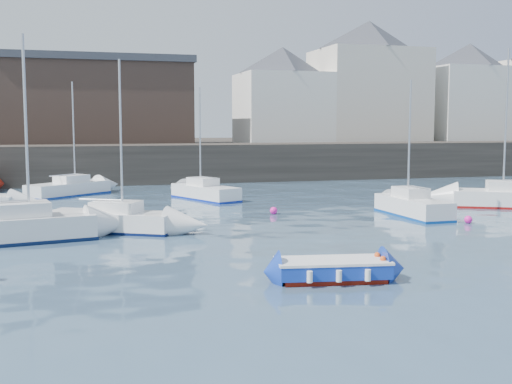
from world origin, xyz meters
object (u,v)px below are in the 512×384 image
object	(u,v)px
buoy_mid	(468,223)
sailboat_b	(111,220)
sailboat_a	(14,228)
buoy_far	(274,214)
sailboat_c	(413,206)
blue_dinghy	(332,269)
sailboat_h	(69,188)
sailboat_f	(205,192)

from	to	relation	value
buoy_mid	sailboat_b	bearing A→B (deg)	172.07
sailboat_a	buoy_far	bearing A→B (deg)	21.66
sailboat_a	buoy_far	distance (m)	13.06
sailboat_a	sailboat_b	world-z (taller)	sailboat_a
sailboat_b	sailboat_c	xyz separation A→B (m)	(14.81, 0.55, 0.04)
blue_dinghy	buoy_mid	distance (m)	13.45
sailboat_h	buoy_far	bearing A→B (deg)	-49.43
sailboat_f	buoy_mid	bearing A→B (deg)	-52.19
buoy_mid	buoy_far	bearing A→B (deg)	145.19
sailboat_a	sailboat_c	xyz separation A→B (m)	(18.61, 2.18, -0.05)
blue_dinghy	sailboat_h	world-z (taller)	sailboat_h
sailboat_a	blue_dinghy	bearing A→B (deg)	-43.77
sailboat_c	buoy_mid	bearing A→B (deg)	-64.58
sailboat_a	sailboat_h	world-z (taller)	sailboat_a
sailboat_b	buoy_far	bearing A→B (deg)	20.89
sailboat_b	buoy_mid	distance (m)	16.30
sailboat_h	buoy_mid	world-z (taller)	sailboat_h
blue_dinghy	sailboat_b	size ratio (longest dim) A/B	0.48
sailboat_f	sailboat_h	size ratio (longest dim) A/B	0.93
blue_dinghy	sailboat_c	bearing A→B (deg)	51.31
blue_dinghy	sailboat_h	bearing A→B (deg)	106.36
sailboat_h	buoy_far	distance (m)	15.64
sailboat_c	sailboat_f	size ratio (longest dim) A/B	1.00
buoy_far	sailboat_c	bearing A→B (deg)	-22.12
sailboat_b	buoy_far	world-z (taller)	sailboat_b
sailboat_a	sailboat_h	distance (m)	16.81
sailboat_c	sailboat_a	bearing A→B (deg)	-173.31
sailboat_f	buoy_far	size ratio (longest dim) A/B	17.78
sailboat_c	sailboat_h	world-z (taller)	sailboat_h
sailboat_a	sailboat_c	world-z (taller)	sailboat_a
buoy_mid	sailboat_h	bearing A→B (deg)	136.09
sailboat_c	buoy_far	bearing A→B (deg)	157.88
buoy_far	blue_dinghy	bearing A→B (deg)	-100.50
sailboat_a	sailboat_c	bearing A→B (deg)	6.69
blue_dinghy	sailboat_f	world-z (taller)	sailboat_f
sailboat_f	buoy_far	xyz separation A→B (m)	(2.10, -7.34, -0.48)
sailboat_h	sailboat_b	bearing A→B (deg)	-83.05
sailboat_a	buoy_mid	size ratio (longest dim) A/B	21.50
sailboat_f	sailboat_b	bearing A→B (deg)	-120.62
blue_dinghy	buoy_far	distance (m)	14.20
sailboat_c	buoy_mid	distance (m)	3.14
blue_dinghy	sailboat_a	bearing A→B (deg)	136.23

